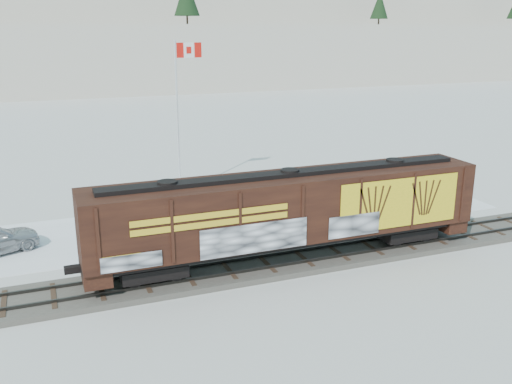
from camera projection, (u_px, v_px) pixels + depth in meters
name	position (u px, v px, depth m)	size (l,w,h in m)	color
ground	(228.00, 274.00, 27.69)	(500.00, 500.00, 0.00)	white
rail_track	(228.00, 271.00, 27.65)	(50.00, 3.40, 0.43)	#59544C
parking_strip	(188.00, 225.00, 34.40)	(40.00, 8.00, 0.03)	white
hillside	(56.00, 16.00, 148.74)	(360.00, 110.00, 93.00)	white
hopper_railcar	(289.00, 210.00, 28.01)	(20.00, 3.06, 4.41)	black
flagpole	(180.00, 140.00, 39.99)	(2.30, 0.90, 10.73)	silver
car_white	(284.00, 211.00, 34.74)	(1.55, 4.46, 1.47)	silver
car_dark	(229.00, 218.00, 33.19)	(2.17, 5.33, 1.55)	#202328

